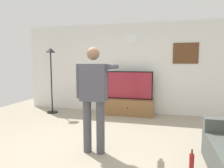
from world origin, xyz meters
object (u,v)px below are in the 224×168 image
object	(u,v)px
tv_stand	(129,107)
beverage_bottle	(192,163)
framed_picture	(186,53)
wall_clock	(131,39)
person_standing_nearer_lamp	(94,94)
television	(129,85)
floor_lamp	(51,67)

from	to	relation	value
tv_stand	beverage_bottle	distance (m)	3.18
framed_picture	beverage_bottle	world-z (taller)	framed_picture
wall_clock	person_standing_nearer_lamp	distance (m)	3.16
wall_clock	beverage_bottle	world-z (taller)	wall_clock
television	wall_clock	xyz separation A→B (m)	(0.00, 0.24, 1.37)
television	floor_lamp	xyz separation A→B (m)	(-2.31, -0.40, 0.54)
floor_lamp	beverage_bottle	world-z (taller)	floor_lamp
framed_picture	floor_lamp	size ratio (longest dim) A/B	0.35
wall_clock	television	bearing A→B (deg)	-90.00
wall_clock	person_standing_nearer_lamp	bearing A→B (deg)	-93.22
television	framed_picture	world-z (taller)	framed_picture
wall_clock	floor_lamp	distance (m)	2.54
television	framed_picture	distance (m)	1.82
television	person_standing_nearer_lamp	bearing A→B (deg)	-93.51
tv_stand	wall_clock	size ratio (longest dim) A/B	4.61
tv_stand	floor_lamp	size ratio (longest dim) A/B	0.72
television	person_standing_nearer_lamp	world-z (taller)	person_standing_nearer_lamp
tv_stand	beverage_bottle	world-z (taller)	tv_stand
television	floor_lamp	size ratio (longest dim) A/B	0.69
tv_stand	television	world-z (taller)	television
television	beverage_bottle	bearing A→B (deg)	-64.86
television	tv_stand	bearing A→B (deg)	-90.00
framed_picture	beverage_bottle	distance (m)	3.58
television	wall_clock	distance (m)	1.39
tv_stand	floor_lamp	xyz separation A→B (m)	(-2.31, -0.35, 1.18)
person_standing_nearer_lamp	beverage_bottle	xyz separation A→B (m)	(1.53, -0.25, -0.88)
floor_lamp	beverage_bottle	xyz separation A→B (m)	(3.68, -2.52, -1.27)
tv_stand	wall_clock	xyz separation A→B (m)	(-0.00, 0.29, 2.01)
tv_stand	wall_clock	distance (m)	2.03
tv_stand	person_standing_nearer_lamp	world-z (taller)	person_standing_nearer_lamp
floor_lamp	wall_clock	bearing A→B (deg)	15.56
wall_clock	framed_picture	bearing A→B (deg)	0.19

